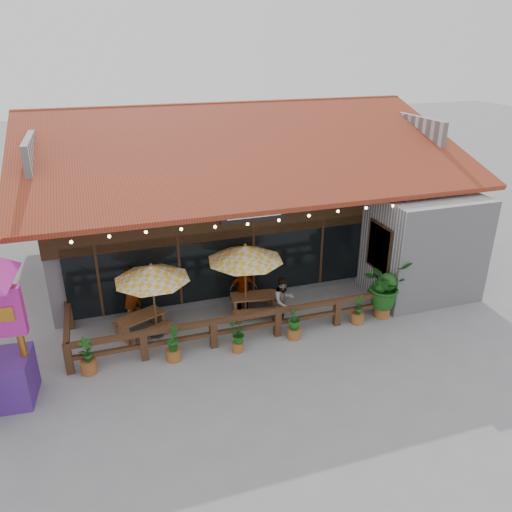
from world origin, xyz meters
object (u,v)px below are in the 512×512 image
object	(u,v)px
umbrella_right	(245,253)
picnic_table_right	(253,301)
tropical_plant	(385,286)
umbrella_left	(152,273)
picnic_table_left	(141,322)

from	to	relation	value
umbrella_right	picnic_table_right	world-z (taller)	umbrella_right
picnic_table_right	tropical_plant	world-z (taller)	tropical_plant
umbrella_left	tropical_plant	bearing A→B (deg)	-9.17
picnic_table_left	umbrella_left	bearing A→B (deg)	-23.88
umbrella_right	tropical_plant	world-z (taller)	umbrella_right
umbrella_left	picnic_table_left	distance (m)	1.72
picnic_table_left	picnic_table_right	world-z (taller)	picnic_table_right
picnic_table_left	tropical_plant	size ratio (longest dim) A/B	0.89
umbrella_left	tropical_plant	xyz separation A→B (m)	(7.15, -1.15, -0.99)
umbrella_left	picnic_table_right	bearing A→B (deg)	5.13
umbrella_left	picnic_table_left	size ratio (longest dim) A/B	1.70
umbrella_right	picnic_table_left	size ratio (longest dim) A/B	1.67
picnic_table_left	picnic_table_right	distance (m)	3.63
umbrella_right	picnic_table_left	xyz separation A→B (m)	(-3.34, -0.02, -1.80)
picnic_table_left	tropical_plant	world-z (taller)	tropical_plant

